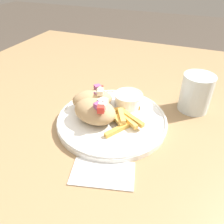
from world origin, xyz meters
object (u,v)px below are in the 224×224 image
at_px(plate, 112,120).
at_px(pita_sandwich_far, 93,99).
at_px(water_glass, 196,94).
at_px(fries_pile, 124,118).
at_px(sauce_ramekin, 128,99).
at_px(pita_sandwich_near, 95,111).

relative_size(plate, pita_sandwich_far, 2.27).
bearing_deg(water_glass, plate, -142.47).
bearing_deg(fries_pile, water_glass, 43.03).
distance_m(plate, pita_sandwich_far, 0.08).
xyz_separation_m(pita_sandwich_far, fries_pile, (0.10, -0.03, -0.02)).
bearing_deg(sauce_ramekin, water_glass, 22.87).
bearing_deg(plate, water_glass, 37.53).
bearing_deg(sauce_ramekin, pita_sandwich_near, -119.29).
distance_m(pita_sandwich_far, sauce_ramekin, 0.10).
relative_size(pita_sandwich_near, fries_pile, 0.83).
relative_size(pita_sandwich_far, sauce_ramekin, 1.58).
relative_size(plate, water_glass, 2.72).
distance_m(pita_sandwich_near, pita_sandwich_far, 0.06).
relative_size(pita_sandwich_near, water_glass, 1.19).
bearing_deg(pita_sandwich_far, pita_sandwich_near, -89.86).
relative_size(fries_pile, water_glass, 1.43).
distance_m(fries_pile, water_glass, 0.22).
bearing_deg(sauce_ramekin, plate, -104.57).
height_order(fries_pile, sauce_ramekin, sauce_ramekin).
xyz_separation_m(pita_sandwich_near, water_glass, (0.23, 0.17, 0.00)).
xyz_separation_m(pita_sandwich_near, sauce_ramekin, (0.05, 0.10, -0.01)).
bearing_deg(pita_sandwich_far, water_glass, -7.46).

